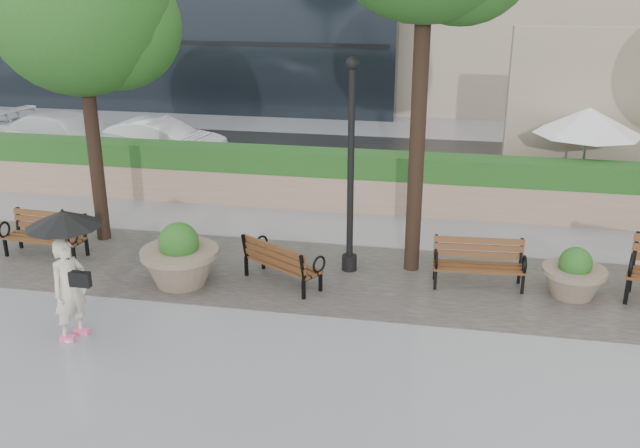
% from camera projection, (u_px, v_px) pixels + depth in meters
% --- Properties ---
extents(ground, '(100.00, 100.00, 0.00)m').
position_uv_depth(ground, '(219.00, 352.00, 10.57)').
color(ground, gray).
rests_on(ground, ground).
extents(cobble_strip, '(28.00, 3.20, 0.01)m').
position_uv_depth(cobble_strip, '(270.00, 271.00, 13.34)').
color(cobble_strip, '#383330').
rests_on(cobble_strip, ground).
extents(hedge_wall, '(24.00, 0.80, 1.35)m').
position_uv_depth(hedge_wall, '(312.00, 179.00, 16.81)').
color(hedge_wall, tan).
rests_on(hedge_wall, ground).
extents(asphalt_street, '(40.00, 7.00, 0.00)m').
position_uv_depth(asphalt_street, '(340.00, 162.00, 20.72)').
color(asphalt_street, black).
rests_on(asphalt_street, ground).
extents(bench_1, '(1.65, 0.75, 0.86)m').
position_uv_depth(bench_1, '(46.00, 244.00, 13.97)').
color(bench_1, '#582F19').
rests_on(bench_1, ground).
extents(bench_2, '(1.62, 1.32, 0.82)m').
position_uv_depth(bench_2, '(282.00, 271.00, 12.76)').
color(bench_2, '#582F19').
rests_on(bench_2, ground).
extents(bench_3, '(1.63, 0.74, 0.85)m').
position_uv_depth(bench_3, '(478.00, 273.00, 12.65)').
color(bench_3, '#582F19').
rests_on(bench_3, ground).
extents(planter_left, '(1.39, 1.39, 1.16)m').
position_uv_depth(planter_left, '(180.00, 261.00, 12.67)').
color(planter_left, '#7F6B56').
rests_on(planter_left, ground).
extents(planter_right, '(1.08, 1.08, 0.91)m').
position_uv_depth(planter_right, '(574.00, 278.00, 12.23)').
color(planter_right, '#7F6B56').
rests_on(planter_right, ground).
extents(lamppost, '(0.28, 0.28, 3.96)m').
position_uv_depth(lamppost, '(351.00, 182.00, 12.82)').
color(lamppost, black).
rests_on(lamppost, ground).
extents(tree_0, '(3.59, 3.51, 6.52)m').
position_uv_depth(tree_0, '(88.00, 9.00, 13.43)').
color(tree_0, black).
rests_on(tree_0, ground).
extents(patio_umb_white, '(2.50, 2.50, 2.30)m').
position_uv_depth(patio_umb_white, '(588.00, 122.00, 16.51)').
color(patio_umb_white, black).
rests_on(patio_umb_white, ground).
extents(car_left, '(5.20, 3.06, 1.41)m').
position_uv_depth(car_left, '(72.00, 138.00, 20.54)').
color(car_left, silver).
rests_on(car_left, ground).
extents(car_right, '(3.91, 1.59, 1.26)m').
position_uv_depth(car_right, '(160.00, 141.00, 20.52)').
color(car_right, silver).
rests_on(car_right, ground).
extents(pedestrian, '(1.11, 1.11, 2.05)m').
position_uv_depth(pedestrian, '(67.00, 262.00, 10.59)').
color(pedestrian, beige).
rests_on(pedestrian, ground).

